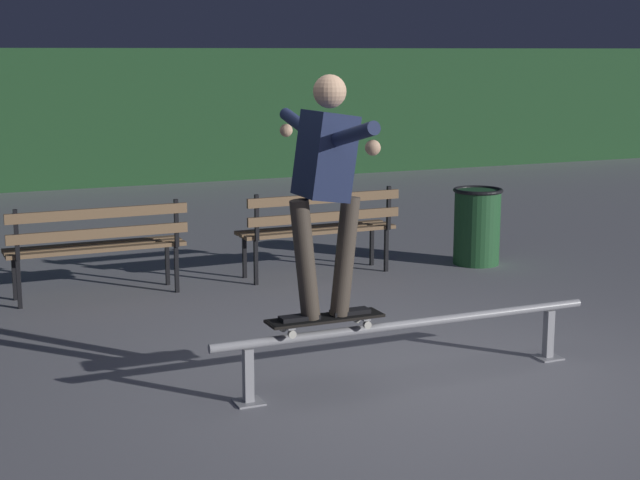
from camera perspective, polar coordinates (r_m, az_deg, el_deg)
The scene contains 8 objects.
ground_plane at distance 6.65m, azimuth 5.57°, elevation -8.36°, with size 90.00×90.00×0.00m, color gray.
hedge_backdrop at distance 16.78m, azimuth -12.96°, elevation 7.10°, with size 24.00×1.20×2.25m, color #234C28.
grind_rail at distance 6.62m, azimuth 5.25°, elevation -5.46°, with size 2.82×0.18×0.42m.
skateboard at distance 6.31m, azimuth 0.30°, elevation -4.68°, with size 0.78×0.20×0.09m.
skateboarder at distance 6.12m, azimuth 0.33°, elevation 3.79°, with size 0.62×1.41×1.56m.
park_bench_leftmost at distance 8.92m, azimuth -12.98°, elevation -0.01°, with size 1.61×0.43×0.88m.
park_bench_left_center at distance 9.54m, azimuth -0.02°, elevation 0.99°, with size 1.61×0.43×0.88m.
trash_can at distance 10.27m, azimuth 9.22°, elevation 0.87°, with size 0.52×0.52×0.80m.
Camera 1 is at (-3.07, -5.47, 2.21)m, focal length 54.42 mm.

